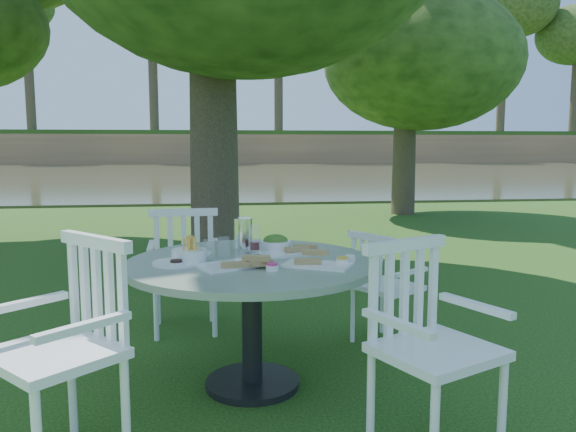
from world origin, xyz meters
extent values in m
plane|color=#14360B|center=(0.00, 0.00, 0.00)|extent=(140.00, 140.00, 0.00)
cylinder|color=black|center=(-0.39, -1.15, 0.02)|extent=(0.56, 0.56, 0.04)
cylinder|color=black|center=(-0.39, -1.15, 0.38)|extent=(0.12, 0.12, 0.69)
cylinder|color=gray|center=(-0.39, -1.15, 0.75)|extent=(1.46, 1.46, 0.04)
cylinder|color=white|center=(0.85, -0.62, 0.20)|extent=(0.03, 0.03, 0.41)
cylinder|color=white|center=(0.66, -0.32, 0.20)|extent=(0.03, 0.03, 0.41)
cylinder|color=white|center=(0.58, -0.79, 0.20)|extent=(0.03, 0.03, 0.41)
cylinder|color=white|center=(0.39, -0.49, 0.20)|extent=(0.03, 0.03, 0.41)
cube|color=white|center=(0.62, -0.56, 0.42)|extent=(0.54, 0.55, 0.04)
cube|color=white|center=(0.47, -0.65, 0.61)|extent=(0.25, 0.37, 0.41)
cylinder|color=white|center=(-0.64, 0.14, 0.24)|extent=(0.04, 0.04, 0.48)
cylinder|color=white|center=(-1.06, 0.11, 0.24)|extent=(0.04, 0.04, 0.48)
cylinder|color=white|center=(-0.61, -0.25, 0.24)|extent=(0.04, 0.04, 0.48)
cylinder|color=white|center=(-1.04, -0.27, 0.24)|extent=(0.04, 0.04, 0.48)
cube|color=white|center=(-0.84, -0.07, 0.50)|extent=(0.52, 0.48, 0.04)
cube|color=white|center=(-0.83, -0.28, 0.73)|extent=(0.49, 0.07, 0.49)
cylinder|color=white|center=(-1.32, -1.59, 0.25)|extent=(0.04, 0.04, 0.50)
cylinder|color=white|center=(-1.01, -1.91, 0.25)|extent=(0.04, 0.04, 0.50)
cube|color=white|center=(-1.31, -1.89, 0.53)|extent=(0.69, 0.70, 0.04)
cube|color=white|center=(-1.15, -1.74, 0.76)|extent=(0.39, 0.40, 0.51)
cylinder|color=white|center=(0.66, -2.12, 0.24)|extent=(0.04, 0.04, 0.49)
cylinder|color=white|center=(0.10, -1.95, 0.24)|extent=(0.04, 0.04, 0.49)
cylinder|color=white|center=(0.50, -1.77, 0.24)|extent=(0.04, 0.04, 0.49)
cube|color=white|center=(0.38, -2.04, 0.51)|extent=(0.64, 0.62, 0.04)
cube|color=white|center=(0.29, -1.84, 0.74)|extent=(0.47, 0.25, 0.50)
cube|color=white|center=(-0.50, -1.30, 0.77)|extent=(0.45, 0.37, 0.01)
cube|color=white|center=(-0.04, -1.35, 0.77)|extent=(0.42, 0.35, 0.01)
cube|color=white|center=(-0.17, -1.01, 0.77)|extent=(0.37, 0.27, 0.01)
cylinder|color=white|center=(-0.82, -1.20, 0.77)|extent=(0.28, 0.28, 0.01)
cylinder|color=white|center=(-0.73, -0.94, 0.77)|extent=(0.22, 0.22, 0.01)
cylinder|color=white|center=(-0.75, -1.17, 0.80)|extent=(0.20, 0.20, 0.08)
cylinder|color=white|center=(-0.22, -0.86, 0.80)|extent=(0.19, 0.19, 0.06)
cylinder|color=silver|center=(-0.43, -0.94, 0.88)|extent=(0.11, 0.11, 0.22)
cylinder|color=white|center=(-0.37, -1.04, 0.86)|extent=(0.07, 0.07, 0.19)
cylinder|color=white|center=(-0.55, -1.04, 0.83)|extent=(0.07, 0.07, 0.12)
cylinder|color=white|center=(-0.64, -1.09, 0.82)|extent=(0.07, 0.07, 0.12)
cylinder|color=white|center=(-0.30, -1.44, 0.78)|extent=(0.07, 0.07, 0.03)
cylinder|color=white|center=(0.11, -1.33, 0.78)|extent=(0.07, 0.07, 0.03)
cylinder|color=white|center=(0.17, -1.27, 0.78)|extent=(0.06, 0.06, 0.03)
cylinder|color=white|center=(-0.81, -1.30, 0.78)|extent=(0.08, 0.08, 0.03)
ellipsoid|color=#1E3811|center=(3.31, 6.91, 3.11)|extent=(3.32, 3.32, 2.32)
cube|color=#353720|center=(0.00, 23.00, 0.00)|extent=(100.00, 28.00, 0.12)
cube|color=#906643|center=(0.00, 38.50, 1.10)|extent=(100.00, 3.00, 2.20)
cube|color=#14360B|center=(0.00, 46.00, 2.35)|extent=(100.00, 18.00, 0.30)
cylinder|color=black|center=(-13.00, 40.50, 8.70)|extent=(0.70, 0.70, 13.00)
ellipsoid|color=#1E3811|center=(-13.00, 40.50, 11.95)|extent=(5.60, 5.60, 4.48)
cylinder|color=black|center=(-4.00, 40.50, 8.70)|extent=(0.70, 0.70, 13.00)
ellipsoid|color=#1E3811|center=(-4.00, 40.50, 11.95)|extent=(5.60, 5.60, 4.48)
cylinder|color=black|center=(5.00, 40.50, 8.70)|extent=(0.70, 0.70, 13.00)
ellipsoid|color=#1E3811|center=(5.00, 40.50, 11.95)|extent=(5.60, 5.60, 4.48)
cylinder|color=black|center=(14.00, 40.50, 8.70)|extent=(0.70, 0.70, 13.00)
ellipsoid|color=#1E3811|center=(14.00, 40.50, 11.95)|extent=(5.60, 5.60, 4.48)
cylinder|color=black|center=(23.00, 40.50, 8.70)|extent=(0.70, 0.70, 13.00)
ellipsoid|color=#1E3811|center=(23.00, 40.50, 11.95)|extent=(5.60, 5.60, 4.48)
camera|label=1|loc=(-0.60, -4.36, 1.43)|focal=35.00mm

